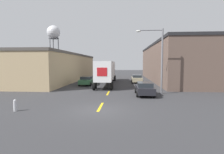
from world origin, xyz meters
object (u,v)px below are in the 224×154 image
(water_tower, at_px, (54,33))
(semi_truck, at_px, (107,70))
(fire_hydrant, at_px, (15,105))
(parked_car_right_near, at_px, (145,88))
(parked_car_right_far, at_px, (137,79))
(street_lamp, at_px, (158,56))
(parked_car_left_far, at_px, (87,80))

(water_tower, bearing_deg, semi_truck, -55.12)
(semi_truck, xyz_separation_m, water_tower, (-22.28, 31.97, 11.94))
(semi_truck, bearing_deg, fire_hydrant, -107.43)
(parked_car_right_near, bearing_deg, parked_car_right_far, 90.00)
(semi_truck, height_order, street_lamp, street_lamp)
(parked_car_right_far, relative_size, street_lamp, 0.58)
(semi_truck, distance_m, parked_car_left_far, 3.92)
(water_tower, height_order, fire_hydrant, water_tower)
(fire_hydrant, bearing_deg, parked_car_right_near, 35.41)
(parked_car_right_near, height_order, water_tower, water_tower)
(parked_car_right_far, relative_size, parked_car_right_near, 1.00)
(parked_car_right_near, xyz_separation_m, water_tower, (-27.49, 42.05, 13.51))
(semi_truck, distance_m, parked_car_right_near, 11.46)
(parked_car_right_near, relative_size, water_tower, 0.26)
(parked_car_right_near, relative_size, street_lamp, 0.58)
(water_tower, xyz_separation_m, street_lamp, (29.09, -41.15, -9.89))
(parked_car_right_far, xyz_separation_m, water_tower, (-27.49, 29.65, 13.51))
(semi_truck, relative_size, water_tower, 0.93)
(parked_car_right_near, xyz_separation_m, street_lamp, (1.60, 0.90, 3.62))
(semi_truck, distance_m, parked_car_right_far, 5.91)
(parked_car_right_far, xyz_separation_m, parked_car_right_near, (0.00, -12.40, 0.00))
(water_tower, distance_m, fire_hydrant, 54.05)
(semi_truck, height_order, water_tower, water_tower)
(parked_car_right_far, bearing_deg, water_tower, 132.83)
(semi_truck, height_order, parked_car_left_far, semi_truck)
(parked_car_left_far, relative_size, water_tower, 0.26)
(semi_truck, relative_size, parked_car_left_far, 3.64)
(parked_car_right_near, distance_m, parked_car_left_far, 11.73)
(parked_car_right_far, xyz_separation_m, fire_hydrant, (-10.23, -19.67, -0.32))
(semi_truck, xyz_separation_m, fire_hydrant, (-5.03, -17.36, -1.90))
(parked_car_right_far, bearing_deg, fire_hydrant, -117.48)
(parked_car_right_far, xyz_separation_m, street_lamp, (1.60, -11.50, 3.62))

